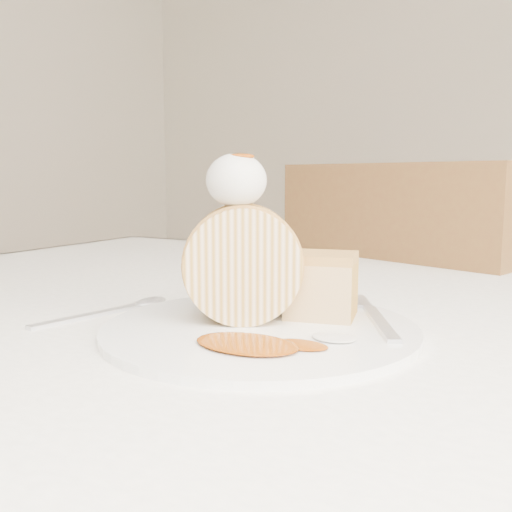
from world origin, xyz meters
The scene contains 10 objects.
table centered at (0.00, 0.20, 0.66)m, with size 1.40×0.90×0.75m.
chair_far centered at (-0.04, 0.69, 0.52)m, with size 0.54×0.54×0.91m.
plate centered at (-0.03, 0.07, 0.75)m, with size 0.28×0.28×0.01m, color white.
roulade_slice centered at (-0.05, 0.08, 0.81)m, with size 0.11×0.11×0.06m, color #CFB490.
cake_chunk centered at (0.01, 0.13, 0.78)m, with size 0.06×0.06×0.05m, color tan.
whipped_cream centered at (-0.05, 0.08, 0.89)m, with size 0.05×0.05×0.05m, color silver.
caramel_drizzle centered at (-0.05, 0.08, 0.91)m, with size 0.03×0.02×0.01m, color #883805.
caramel_pool centered at (0.00, 0.01, 0.76)m, with size 0.09×0.06×0.00m, color #883805, non-canonical shape.
fork centered at (0.07, 0.13, 0.76)m, with size 0.02×0.17×0.00m, color silver.
spoon centered at (-0.20, 0.03, 0.75)m, with size 0.02×0.15×0.00m, color silver.
Camera 1 is at (0.22, -0.36, 0.89)m, focal length 40.00 mm.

